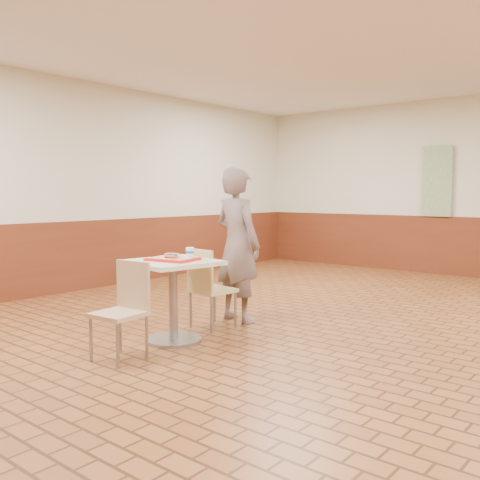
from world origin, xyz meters
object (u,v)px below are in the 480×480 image
Objects in this scene: main_table at (173,287)px; long_john_donut at (172,256)px; customer at (237,245)px; ring_donut at (169,255)px; paper_cup at (190,252)px; chair_main_back at (208,284)px; serving_tray at (173,259)px; chair_main_front at (125,305)px.

long_john_donut is (0.03, -0.04, 0.30)m from main_table.
main_table is 1.06m from customer.
paper_cup is at bearing 10.20° from ring_donut.
paper_cup reaches higher than chair_main_back.
ring_donut is at bearing 91.34° from chair_main_back.
customer is 3.91× the size of serving_tray.
serving_tray is 0.06m from long_john_donut.
paper_cup is at bearing 108.40° from customer.
chair_main_front is 9.10× the size of ring_donut.
chair_main_back is at bearing 95.52° from customer.
long_john_donut is at bearing -34.09° from ring_donut.
main_table is 0.36m from paper_cup.
paper_cup is (0.08, 0.70, 0.39)m from chair_main_front.
long_john_donut is 0.17m from paper_cup.
serving_tray is 2.71× the size of long_john_donut.
ring_donut is at bearing 98.86° from chair_main_front.
long_john_donut is (0.09, -1.05, -0.02)m from customer.
customer is (-0.06, 1.01, 0.32)m from main_table.
paper_cup is (0.19, -0.91, 0.01)m from customer.
paper_cup is (0.20, -0.45, 0.38)m from chair_main_back.
serving_tray is at bearing -25.95° from ring_donut.
chair_main_front is at bearing 102.04° from chair_main_back.
chair_main_back reaches higher than chair_main_front.
chair_main_front is at bearing -85.21° from main_table.
customer reaches higher than long_john_donut.
chair_main_front is 1.91× the size of serving_tray.
long_john_donut reaches higher than main_table.
main_table is at bearing 103.40° from chair_main_back.
serving_tray is at bearing 100.12° from customer.
chair_main_front is at bearing 100.59° from customer.
customer reaches higher than main_table.
chair_main_front is 5.18× the size of long_john_donut.
customer is 0.96m from ring_donut.
customer is at bearing 89.07° from chair_main_front.
customer is 10.61× the size of long_john_donut.
ring_donut reaches higher than chair_main_front.
ring_donut is 0.95× the size of paper_cup.
long_john_donut reaches higher than serving_tray.
ring_donut reaches higher than main_table.
customer reaches higher than chair_main_front.
serving_tray is 4.77× the size of ring_donut.
chair_main_front is 1.16m from chair_main_back.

